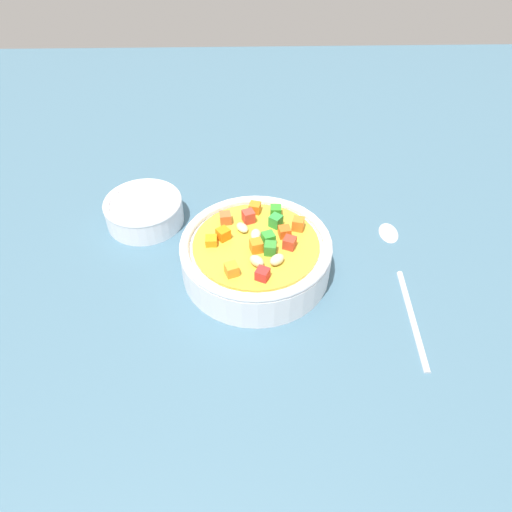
% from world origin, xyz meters
% --- Properties ---
extents(ground_plane, '(1.40, 1.40, 0.02)m').
position_xyz_m(ground_plane, '(0.00, 0.00, -0.01)').
color(ground_plane, '#42667A').
extents(soup_bowl_main, '(0.17, 0.17, 0.06)m').
position_xyz_m(soup_bowl_main, '(0.00, -0.00, 0.03)').
color(soup_bowl_main, white).
rests_on(soup_bowl_main, ground_plane).
extents(spoon, '(0.22, 0.03, 0.01)m').
position_xyz_m(spoon, '(0.00, -0.17, 0.00)').
color(spoon, silver).
rests_on(spoon, ground_plane).
extents(side_bowl_small, '(0.10, 0.10, 0.03)m').
position_xyz_m(side_bowl_small, '(0.09, 0.14, 0.02)').
color(side_bowl_small, white).
rests_on(side_bowl_small, ground_plane).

